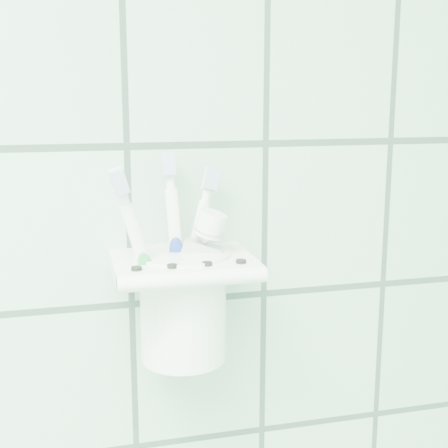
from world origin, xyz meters
The scene contains 6 objects.
holder_bracket centered at (0.64, 1.15, 1.30)m, with size 0.14×0.11×0.04m.
cup centered at (0.65, 1.16, 1.26)m, with size 0.10×0.10×0.11m.
toothbrush_pink centered at (0.63, 1.15, 1.31)m, with size 0.06×0.03×0.20m.
toothbrush_blue centered at (0.65, 1.15, 1.32)m, with size 0.02×0.04×0.21m.
toothbrush_orange centered at (0.63, 1.15, 1.31)m, with size 0.06×0.04×0.19m.
toothpaste_tube centered at (0.63, 1.17, 1.30)m, with size 0.07×0.04×0.16m.
Camera 1 is at (0.54, 0.56, 1.47)m, focal length 50.00 mm.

